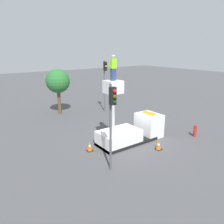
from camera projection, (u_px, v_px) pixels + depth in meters
The scene contains 9 objects.
ground_plane at pixel (127, 142), 17.55m from camera, with size 120.00×120.00×0.00m, color #4C4C4F.
bucket_truck at pixel (131, 130), 17.53m from camera, with size 5.65×2.13×5.08m.
worker at pixel (113, 68), 15.12m from camera, with size 0.40×0.26×1.75m.
traffic_light_pole at pixel (112, 112), 12.44m from camera, with size 0.34×0.57×5.36m.
traffic_light_across at pixel (105, 76), 25.01m from camera, with size 0.34×0.57×5.98m.
fire_hydrant at pixel (195, 131), 18.57m from camera, with size 0.50×0.26×1.06m.
traffic_cone_rear at pixel (90, 146), 15.99m from camera, with size 0.43×0.43×0.73m.
traffic_cone_curbside at pixel (159, 145), 16.22m from camera, with size 0.45×0.45×0.74m.
tree_left_bg at pixel (58, 81), 24.25m from camera, with size 2.66×2.66×5.10m.
Camera 1 is at (-10.41, -12.43, 7.24)m, focal length 35.00 mm.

